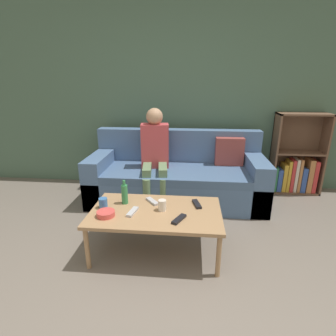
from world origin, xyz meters
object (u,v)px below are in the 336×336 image
at_px(cup_far, 103,203).
at_px(bottle, 125,194).
at_px(bookshelf, 296,164).
at_px(tv_remote_0, 179,219).
at_px(couch, 177,178).
at_px(tv_remote_1, 152,201).
at_px(snack_bowl, 106,214).
at_px(person_adult, 155,150).
at_px(coffee_table, 156,214).
at_px(tv_remote_3, 197,204).
at_px(cup_near, 162,205).
at_px(tv_remote_2, 133,212).

height_order(cup_far, bottle, bottle).
xyz_separation_m(bookshelf, tv_remote_0, (-1.54, -1.71, 0.02)).
height_order(couch, tv_remote_1, couch).
bearing_deg(tv_remote_1, tv_remote_0, -87.91).
distance_m(tv_remote_0, snack_bowl, 0.62).
relative_size(person_adult, bottle, 5.22).
xyz_separation_m(tv_remote_1, snack_bowl, (-0.35, -0.30, 0.01)).
bearing_deg(tv_remote_1, coffee_table, -109.29).
relative_size(snack_bowl, bottle, 0.68).
relative_size(person_adult, tv_remote_3, 6.74).
distance_m(cup_far, bottle, 0.21).
relative_size(cup_near, tv_remote_2, 0.56).
xyz_separation_m(cup_near, tv_remote_0, (0.16, -0.16, -0.04)).
bearing_deg(cup_far, tv_remote_2, -14.66).
xyz_separation_m(couch, cup_near, (-0.07, -1.12, 0.16)).
bearing_deg(tv_remote_1, person_adult, 57.40).
distance_m(bookshelf, tv_remote_3, 1.98).
height_order(cup_near, tv_remote_0, cup_near).
height_order(person_adult, tv_remote_2, person_adult).
bearing_deg(tv_remote_0, bottle, 179.90).
bearing_deg(cup_far, couch, 61.75).
height_order(person_adult, cup_near, person_adult).
relative_size(bookshelf, tv_remote_1, 6.78).
relative_size(bookshelf, tv_remote_0, 6.37).
xyz_separation_m(bookshelf, person_adult, (-1.90, -0.51, 0.29)).
bearing_deg(couch, bookshelf, 14.55).
xyz_separation_m(couch, tv_remote_0, (0.09, -1.29, 0.12)).
height_order(cup_near, cup_far, cup_near).
bearing_deg(tv_remote_1, cup_near, -91.85).
bearing_deg(tv_remote_2, couch, 86.25).
bearing_deg(coffee_table, bottle, 158.73).
bearing_deg(tv_remote_3, tv_remote_2, -175.19).
distance_m(tv_remote_0, tv_remote_3, 0.33).
xyz_separation_m(couch, tv_remote_3, (0.24, -0.99, 0.12)).
relative_size(couch, bottle, 9.62).
bearing_deg(tv_remote_2, person_adult, 98.92).
relative_size(bookshelf, person_adult, 0.93).
bearing_deg(cup_far, snack_bowl, -64.47).
height_order(bookshelf, cup_near, bookshelf).
xyz_separation_m(coffee_table, person_adult, (-0.15, 1.05, 0.31)).
height_order(tv_remote_1, bottle, bottle).
xyz_separation_m(bookshelf, cup_near, (-1.69, -1.55, 0.06)).
xyz_separation_m(couch, tv_remote_2, (-0.32, -1.20, 0.12)).
bearing_deg(cup_near, snack_bowl, -162.45).
bearing_deg(person_adult, snack_bowl, -109.38).
xyz_separation_m(bookshelf, tv_remote_3, (-1.39, -1.42, 0.02)).
relative_size(coffee_table, person_adult, 0.97).
relative_size(tv_remote_2, tv_remote_3, 1.00).
bearing_deg(snack_bowl, cup_far, 115.53).
distance_m(person_adult, tv_remote_3, 1.08).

